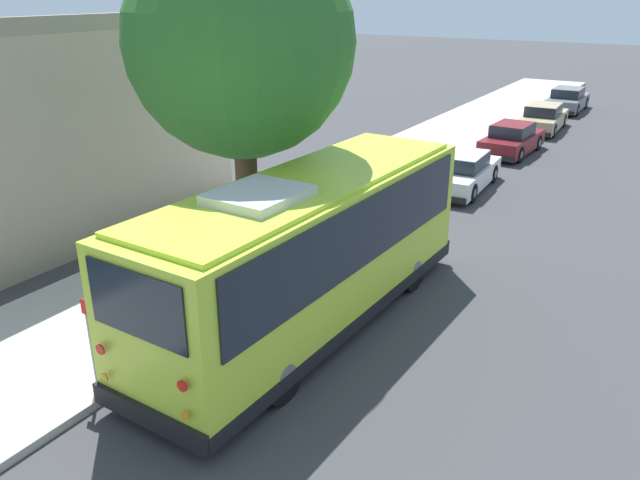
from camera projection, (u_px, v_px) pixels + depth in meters
The scene contains 11 objects.
ground_plane at pixel (315, 313), 13.59m from camera, with size 160.00×160.00×0.00m, color #3D3D3F.
sidewalk_slab at pixel (188, 272), 15.34m from camera, with size 80.00×4.35×0.15m, color beige.
curb_strip at pixel (262, 294), 14.26m from camera, with size 80.00×0.14×0.15m, color #AAA69D.
shuttle_bus at pixel (310, 245), 12.51m from camera, with size 9.11×2.75×3.35m.
parked_sedan_white at pixel (462, 172), 21.77m from camera, with size 4.40×1.87×1.30m.
parked_sedan_maroon at pixel (512, 140), 26.43m from camera, with size 4.23×1.84×1.32m.
parked_sedan_tan at pixel (543, 118), 30.83m from camera, with size 4.63×1.89×1.31m.
parked_sedan_gray at pixel (567, 100), 35.76m from camera, with size 4.53×1.83×1.33m.
street_tree at pixel (243, 26), 13.06m from camera, with size 4.88×4.88×8.54m.
sign_post_near at pixel (91, 342), 10.56m from camera, with size 0.06×0.22×1.66m.
sign_post_far at pixel (165, 316), 12.02m from camera, with size 0.06×0.06×1.11m.
Camera 1 is at (-10.19, -6.34, 6.56)m, focal length 35.00 mm.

